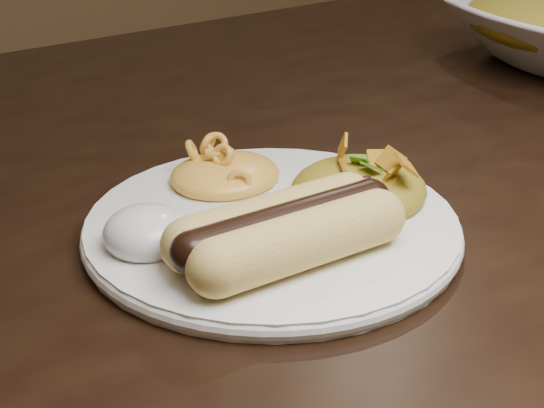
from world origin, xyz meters
TOP-DOWN VIEW (x-y plane):
  - table at (0.00, 0.00)m, footprint 1.60×0.90m
  - plate at (-0.11, -0.05)m, footprint 0.29×0.29m
  - hotdog at (-0.13, -0.09)m, footprint 0.12×0.07m
  - mac_and_cheese at (-0.11, 0.01)m, footprint 0.10×0.09m
  - sour_cream at (-0.19, -0.04)m, footprint 0.05×0.05m
  - taco_salad at (-0.05, -0.06)m, footprint 0.09×0.08m
  - fork at (-0.20, -0.08)m, footprint 0.04×0.12m

SIDE VIEW (x-z plane):
  - table at x=0.00m, z-range 0.28..1.03m
  - fork at x=-0.20m, z-range 0.75..0.75m
  - plate at x=-0.11m, z-range 0.75..0.76m
  - mac_and_cheese at x=-0.11m, z-range 0.76..0.79m
  - taco_salad at x=-0.05m, z-range 0.76..0.80m
  - sour_cream at x=-0.19m, z-range 0.76..0.79m
  - hotdog at x=-0.13m, z-range 0.76..0.79m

